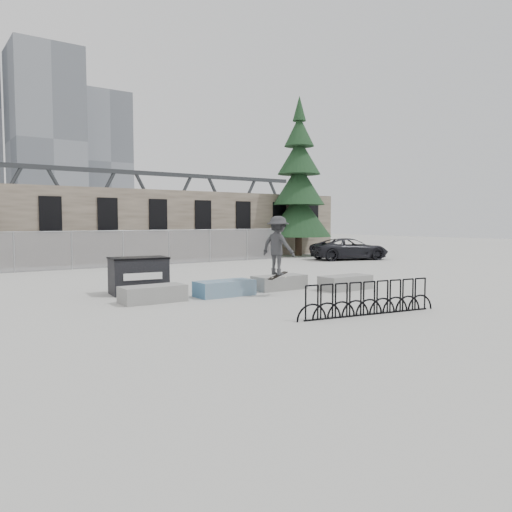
{
  "coord_description": "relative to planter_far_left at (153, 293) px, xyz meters",
  "views": [
    {
      "loc": [
        -9.74,
        -14.22,
        2.52
      ],
      "look_at": [
        0.24,
        0.04,
        1.3
      ],
      "focal_mm": 35.0,
      "sensor_mm": 36.0,
      "label": 1
    }
  ],
  "objects": [
    {
      "name": "ground",
      "position": [
        3.55,
        -0.21,
        -0.28
      ],
      "size": [
        120.0,
        120.0,
        0.0
      ],
      "primitive_type": "plane",
      "color": "#AEAEA9",
      "rests_on": "ground"
    },
    {
      "name": "truss_bridge",
      "position": [
        13.55,
        54.79,
        3.85
      ],
      "size": [
        70.0,
        3.0,
        9.8
      ],
      "color": "#2D3033",
      "rests_on": "ground"
    },
    {
      "name": "dumpster",
      "position": [
        0.35,
        2.03,
        0.36
      ],
      "size": [
        2.06,
        1.4,
        1.27
      ],
      "rotation": [
        0.0,
        0.0,
        -0.12
      ],
      "color": "black",
      "rests_on": "ground"
    },
    {
      "name": "chainlink_fence",
      "position": [
        3.55,
        12.29,
        0.75
      ],
      "size": [
        22.06,
        0.06,
        2.02
      ],
      "color": "gray",
      "rests_on": "ground"
    },
    {
      "name": "skateboarder",
      "position": [
        3.99,
        -1.17,
        1.42
      ],
      "size": [
        1.04,
        1.42,
        2.12
      ],
      "rotation": [
        0.0,
        0.0,
        1.83
      ],
      "color": "#2D2E30",
      "rests_on": "ground"
    },
    {
      "name": "planter_center_right",
      "position": [
        5.0,
        0.05,
        0.0
      ],
      "size": [
        2.0,
        0.9,
        0.52
      ],
      "color": "gray",
      "rests_on": "ground"
    },
    {
      "name": "spruce_tree",
      "position": [
        17.22,
        13.59,
        4.5
      ],
      "size": [
        4.75,
        4.75,
        11.5
      ],
      "color": "#38281E",
      "rests_on": "ground"
    },
    {
      "name": "planter_offset",
      "position": [
        6.98,
        -1.37,
        0.0
      ],
      "size": [
        2.0,
        0.9,
        0.52
      ],
      "color": "gray",
      "rests_on": "ground"
    },
    {
      "name": "planter_center_left",
      "position": [
        2.51,
        -0.14,
        0.0
      ],
      "size": [
        2.0,
        0.9,
        0.52
      ],
      "color": "#316794",
      "rests_on": "ground"
    },
    {
      "name": "stone_wall",
      "position": [
        3.55,
        16.03,
        1.97
      ],
      "size": [
        36.0,
        2.58,
        4.5
      ],
      "color": "#685A4C",
      "rests_on": "ground"
    },
    {
      "name": "bike_rack",
      "position": [
        3.89,
        -5.32,
        0.16
      ],
      "size": [
        4.44,
        0.78,
        0.9
      ],
      "rotation": [
        0.0,
        0.0,
        -0.16
      ],
      "color": "black",
      "rests_on": "ground"
    },
    {
      "name": "suv",
      "position": [
        17.54,
        8.76,
        0.42
      ],
      "size": [
        5.55,
        3.83,
        1.41
      ],
      "primitive_type": "imported",
      "rotation": [
        0.0,
        0.0,
        1.25
      ],
      "color": "black",
      "rests_on": "ground"
    },
    {
      "name": "planter_far_left",
      "position": [
        0.0,
        0.0,
        0.0
      ],
      "size": [
        2.0,
        0.9,
        0.52
      ],
      "color": "gray",
      "rests_on": "ground"
    }
  ]
}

